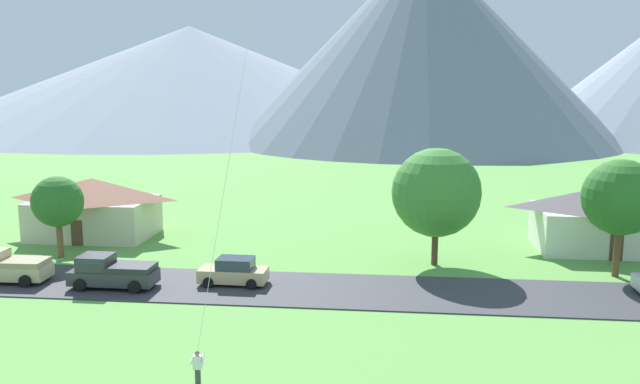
{
  "coord_description": "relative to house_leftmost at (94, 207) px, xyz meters",
  "views": [
    {
      "loc": [
        4.62,
        -12.24,
        12.62
      ],
      "look_at": [
        1.21,
        18.18,
        7.47
      ],
      "focal_mm": 37.53,
      "sensor_mm": 36.0,
      "label": 1
    }
  ],
  "objects": [
    {
      "name": "pickup_truck_charcoal_west_side",
      "position": [
        7.09,
        -13.02,
        -1.43
      ],
      "size": [
        5.21,
        2.34,
        1.99
      ],
      "color": "#333338",
      "rests_on": "road_strip"
    },
    {
      "name": "tree_near_left",
      "position": [
        27.05,
        -5.41,
        2.57
      ],
      "size": [
        6.08,
        6.08,
        8.11
      ],
      "color": "#4C3823",
      "rests_on": "ground"
    },
    {
      "name": "tree_left_of_center",
      "position": [
        0.41,
        -6.46,
        1.57
      ],
      "size": [
        3.62,
        3.62,
        5.9
      ],
      "color": "brown",
      "rests_on": "ground"
    },
    {
      "name": "pickup_truck_sand_east_side",
      "position": [
        -0.05,
        -12.66,
        -1.43
      ],
      "size": [
        5.26,
        2.46,
        1.99
      ],
      "color": "#C6B284",
      "rests_on": "road_strip"
    },
    {
      "name": "mountain_far_west_ridge",
      "position": [
        29.45,
        88.89,
        17.4
      ],
      "size": [
        78.76,
        78.76,
        39.78
      ],
      "primitive_type": "cone",
      "color": "slate",
      "rests_on": "ground"
    },
    {
      "name": "parked_car_tan_mid_west",
      "position": [
        14.39,
        -11.58,
        -1.62
      ],
      "size": [
        4.23,
        2.14,
        1.68
      ],
      "color": "tan",
      "rests_on": "road_strip"
    },
    {
      "name": "tree_center",
      "position": [
        38.59,
        -6.94,
        2.72
      ],
      "size": [
        4.87,
        4.87,
        7.67
      ],
      "color": "brown",
      "rests_on": "ground"
    },
    {
      "name": "mountain_far_east_ridge",
      "position": [
        -30.64,
        125.9,
        10.85
      ],
      "size": [
        137.38,
        137.38,
        26.68
      ],
      "primitive_type": "cone",
      "color": "gray",
      "rests_on": "ground"
    },
    {
      "name": "house_leftmost",
      "position": [
        0.0,
        0.0,
        0.0
      ],
      "size": [
        10.04,
        6.69,
        4.8
      ],
      "color": "beige",
      "rests_on": "ground"
    },
    {
      "name": "house_left_center",
      "position": [
        39.84,
        0.23,
        0.01
      ],
      "size": [
        10.46,
        6.95,
        4.82
      ],
      "color": "silver",
      "rests_on": "ground"
    },
    {
      "name": "road_strip",
      "position": [
        19.55,
        -12.0,
        -2.45
      ],
      "size": [
        160.0,
        6.83,
        0.08
      ],
      "primitive_type": "cube",
      "color": "#38383D",
      "rests_on": "ground"
    }
  ]
}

